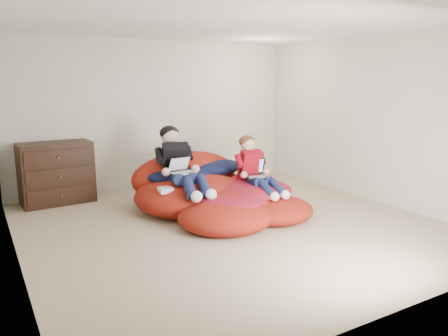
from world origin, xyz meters
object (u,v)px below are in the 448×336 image
at_px(laptop_white, 182,169).
at_px(laptop_black, 256,172).
at_px(beanbag_pile, 215,193).
at_px(younger_boy, 255,166).
at_px(older_boy, 179,161).
at_px(dresser, 57,173).

xyz_separation_m(laptop_white, laptop_black, (0.93, -0.43, -0.07)).
bearing_deg(beanbag_pile, laptop_black, -34.74).
relative_size(younger_boy, laptop_black, 2.31).
relative_size(older_boy, younger_boy, 1.30).
bearing_deg(younger_boy, dresser, 141.63).
relative_size(beanbag_pile, younger_boy, 2.36).
xyz_separation_m(older_boy, laptop_white, (0.00, -0.08, -0.10)).
bearing_deg(laptop_black, beanbag_pile, 145.26).
bearing_deg(dresser, beanbag_pile, -39.44).
height_order(dresser, beanbag_pile, dresser).
bearing_deg(beanbag_pile, older_boy, 157.68).
relative_size(dresser, older_boy, 0.84).
height_order(beanbag_pile, older_boy, older_boy).
distance_m(beanbag_pile, older_boy, 0.69).
height_order(beanbag_pile, laptop_black, beanbag_pile).
relative_size(beanbag_pile, laptop_white, 6.77).
distance_m(dresser, younger_boy, 3.00).
bearing_deg(laptop_black, younger_boy, 90.00).
bearing_deg(beanbag_pile, laptop_white, 167.07).
bearing_deg(younger_boy, beanbag_pile, 146.23).
bearing_deg(older_boy, laptop_black, -28.95).
xyz_separation_m(younger_boy, laptop_white, (-0.93, 0.42, -0.02)).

